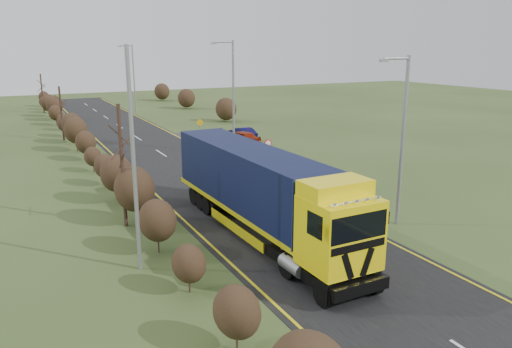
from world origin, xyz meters
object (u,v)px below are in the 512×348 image
object	(u,v)px
car_blue_sedan	(242,134)
speed_sign	(268,148)
streetlight_near	(402,135)
car_red_hatchback	(240,138)
lorry	(261,189)

from	to	relation	value
car_blue_sedan	speed_sign	world-z (taller)	speed_sign
streetlight_near	speed_sign	bearing A→B (deg)	90.03
car_red_hatchback	lorry	bearing A→B (deg)	45.41
car_red_hatchback	car_blue_sedan	size ratio (longest dim) A/B	1.04
car_blue_sedan	streetlight_near	size ratio (longest dim) A/B	0.47
car_blue_sedan	speed_sign	size ratio (longest dim) A/B	1.85
car_red_hatchback	car_blue_sedan	xyz separation A→B (m)	(1.19, 2.08, -0.05)
lorry	car_red_hatchback	xyz separation A→B (m)	(8.52, 20.41, -1.66)
car_blue_sedan	streetlight_near	world-z (taller)	streetlight_near
streetlight_near	speed_sign	world-z (taller)	streetlight_near
car_red_hatchback	car_blue_sedan	world-z (taller)	car_red_hatchback
car_blue_sedan	speed_sign	bearing A→B (deg)	73.06
lorry	car_red_hatchback	bearing A→B (deg)	66.03
speed_sign	streetlight_near	bearing A→B (deg)	-89.97
lorry	speed_sign	distance (m)	13.83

